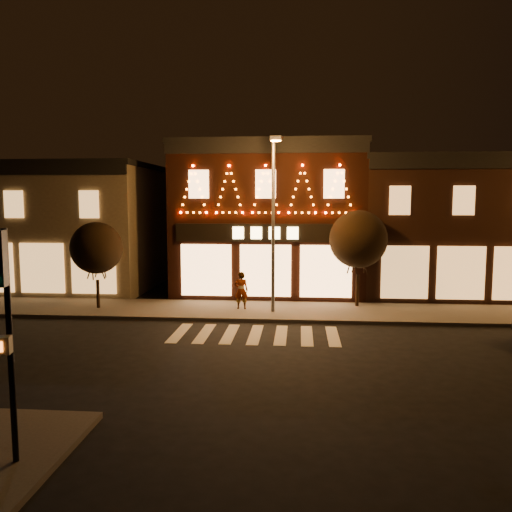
# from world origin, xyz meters

# --- Properties ---
(ground) EXTENTS (120.00, 120.00, 0.00)m
(ground) POSITION_xyz_m (0.00, 0.00, 0.00)
(ground) COLOR black
(ground) RESTS_ON ground
(sidewalk_far) EXTENTS (44.00, 4.00, 0.15)m
(sidewalk_far) POSITION_xyz_m (2.00, 8.00, 0.07)
(sidewalk_far) COLOR #47423D
(sidewalk_far) RESTS_ON ground
(building_left) EXTENTS (12.20, 8.28, 7.30)m
(building_left) POSITION_xyz_m (-13.00, 13.99, 3.66)
(building_left) COLOR #6B5E4C
(building_left) RESTS_ON ground
(building_pulp) EXTENTS (10.20, 8.34, 8.30)m
(building_pulp) POSITION_xyz_m (0.00, 13.98, 4.16)
(building_pulp) COLOR black
(building_pulp) RESTS_ON ground
(building_right_a) EXTENTS (9.20, 8.28, 7.50)m
(building_right_a) POSITION_xyz_m (9.50, 13.99, 3.76)
(building_right_a) COLOR #351C12
(building_right_a) RESTS_ON ground
(traffic_signal_near) EXTENTS (0.37, 0.48, 4.55)m
(traffic_signal_near) POSITION_xyz_m (-3.83, -6.55, 3.36)
(traffic_signal_near) COLOR black
(traffic_signal_near) RESTS_ON sidewalk_near
(streetlamp_mid) EXTENTS (0.52, 1.78, 7.75)m
(streetlamp_mid) POSITION_xyz_m (0.53, 7.34, 4.70)
(streetlamp_mid) COLOR #59595E
(streetlamp_mid) RESTS_ON sidewalk_far
(tree_left) EXTENTS (2.43, 2.43, 4.06)m
(tree_left) POSITION_xyz_m (-7.78, 7.71, 2.99)
(tree_left) COLOR black
(tree_left) RESTS_ON sidewalk_far
(tree_right) EXTENTS (2.75, 2.75, 4.59)m
(tree_right) POSITION_xyz_m (4.47, 9.16, 3.36)
(tree_right) COLOR black
(tree_right) RESTS_ON sidewalk_far
(pedestrian) EXTENTS (0.66, 0.45, 1.75)m
(pedestrian) POSITION_xyz_m (-1.00, 8.03, 1.02)
(pedestrian) COLOR gray
(pedestrian) RESTS_ON sidewalk_far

